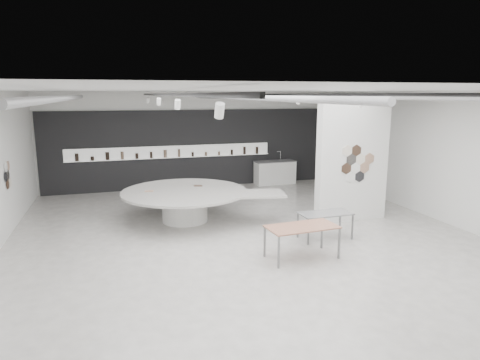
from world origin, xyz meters
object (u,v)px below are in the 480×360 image
object	(u,v)px
display_island	(187,201)
sample_table_stone	(325,215)
kitchen_counter	(275,172)
partition_column	(352,160)
sample_table_wood	(302,229)

from	to	relation	value
display_island	sample_table_stone	bearing A→B (deg)	-28.38
display_island	kitchen_counter	size ratio (longest dim) A/B	2.85
partition_column	kitchen_counter	world-z (taller)	partition_column
sample_table_wood	sample_table_stone	distance (m)	1.56
sample_table_wood	kitchen_counter	size ratio (longest dim) A/B	0.96
partition_column	sample_table_wood	distance (m)	3.78
partition_column	sample_table_wood	xyz separation A→B (m)	(-2.70, -2.42, -1.10)
sample_table_wood	display_island	bearing A→B (deg)	119.04
display_island	sample_table_stone	world-z (taller)	display_island
sample_table_stone	display_island	bearing A→B (deg)	140.86
sample_table_wood	sample_table_stone	bearing A→B (deg)	42.61
sample_table_wood	sample_table_stone	size ratio (longest dim) A/B	1.23
sample_table_wood	kitchen_counter	distance (m)	8.30
sample_table_stone	sample_table_wood	bearing A→B (deg)	-137.39
display_island	sample_table_stone	xyz separation A→B (m)	(3.16, -2.57, 0.02)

